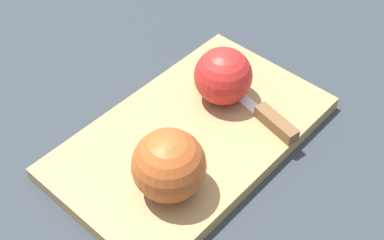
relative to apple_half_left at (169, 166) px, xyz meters
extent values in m
plane|color=#282D33|center=(0.07, 0.05, -0.06)|extent=(4.00, 4.00, 0.00)
cube|color=#A37A4C|center=(0.07, 0.05, -0.05)|extent=(0.36, 0.24, 0.02)
sphere|color=#AD4C1E|center=(0.00, 0.00, 0.00)|extent=(0.08, 0.08, 0.08)
cylinder|color=beige|center=(-0.01, 0.00, 0.00)|extent=(0.04, 0.06, 0.07)
sphere|color=red|center=(0.14, 0.07, 0.00)|extent=(0.07, 0.07, 0.07)
cylinder|color=beige|center=(0.15, 0.07, 0.00)|extent=(0.04, 0.06, 0.07)
cube|color=silver|center=(0.16, 0.06, -0.04)|extent=(0.02, 0.08, 0.00)
cube|color=brown|center=(0.15, -0.01, -0.03)|extent=(0.02, 0.06, 0.02)
camera|label=1|loc=(-0.21, -0.28, 0.43)|focal=50.00mm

